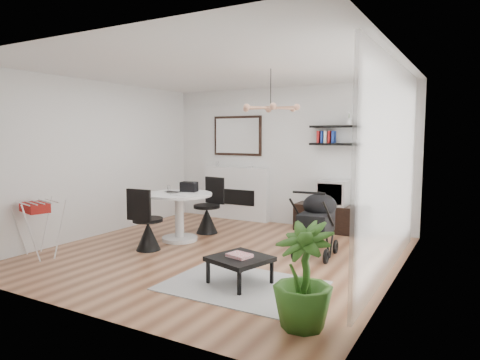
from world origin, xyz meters
The scene contains 25 objects.
floor centered at (0.00, 0.00, 0.00)m, with size 5.00×5.00×0.00m, color brown.
ceiling centered at (0.00, 0.00, 2.70)m, with size 5.00×5.00×0.00m, color white.
wall_back centered at (0.00, 2.50, 1.35)m, with size 5.00×5.00×0.00m, color white.
wall_left centered at (-2.50, 0.00, 1.35)m, with size 5.00×5.00×0.00m, color white.
wall_right centered at (2.50, 0.00, 1.35)m, with size 5.00×5.00×0.00m, color white.
sheer_curtain centered at (2.40, 0.20, 1.35)m, with size 0.04×3.60×2.60m, color white.
fireplace centered at (-1.10, 2.42, 0.69)m, with size 1.50×0.17×2.16m.
shelf_lower centered at (1.01, 2.37, 1.60)m, with size 0.90×0.25×0.04m, color black.
shelf_upper centered at (1.01, 2.37, 1.92)m, with size 0.90×0.25×0.04m, color black.
pendant_lamp centered at (0.70, 0.30, 2.15)m, with size 0.90×0.90×0.10m, color tan, non-canonical shape.
tv_console centered at (1.01, 2.26, 0.25)m, with size 1.32×0.46×0.49m, color black.
crt_tv centered at (1.04, 2.26, 0.72)m, with size 0.53×0.46×0.46m.
dining_table centered at (-0.99, 0.35, 0.53)m, with size 1.10×1.10×0.80m.
laptop centered at (-1.11, 0.29, 0.81)m, with size 0.29×0.19×0.02m, color black.
black_bag centered at (-0.97, 0.59, 0.89)m, with size 0.28×0.17×0.17m, color black.
newspaper centered at (-0.81, 0.22, 0.81)m, with size 0.33×0.27×0.01m, color silver.
drinking_glass centered at (-1.34, 0.51, 0.85)m, with size 0.05×0.05×0.09m, color white.
chair_far centered at (-0.91, 1.06, 0.32)m, with size 0.49×0.51×1.00m.
chair_near centered at (-1.05, -0.38, 0.31)m, with size 0.46×0.48×0.97m.
drying_rack centered at (-2.18, -1.42, 0.43)m, with size 0.66×0.64×0.82m.
stroller centered at (1.30, 0.65, 0.43)m, with size 0.56×0.86×1.01m.
rug centered at (0.99, -1.04, 0.01)m, with size 1.78×1.29×0.01m, color #A5A5A5.
coffee_table centered at (0.93, -0.99, 0.30)m, with size 0.78×0.78×0.32m.
magazines centered at (0.93, -1.00, 0.35)m, with size 0.27×0.21×0.04m, color #C1303B.
potted_plant centered at (2.00, -1.71, 0.49)m, with size 0.55×0.55×0.98m, color #2F5F1B.
Camera 1 is at (3.36, -5.28, 1.76)m, focal length 32.00 mm.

